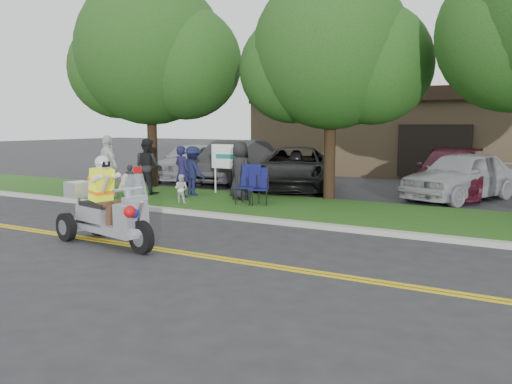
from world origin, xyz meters
The scene contains 24 objects.
ground centered at (0.00, 0.00, 0.00)m, with size 120.00×120.00×0.00m, color #28282B.
centerline_near centered at (0.00, -0.58, 0.01)m, with size 60.00×0.10×0.01m, color gold.
centerline_far centered at (0.00, -0.42, 0.01)m, with size 60.00×0.10×0.01m, color gold.
curb centered at (0.00, 3.05, 0.06)m, with size 60.00×0.25×0.12m, color #A8A89E.
grass_verge centered at (0.00, 5.20, 0.06)m, with size 60.00×4.00×0.10m, color #285215.
commercial_building centered at (2.00, 18.98, 2.01)m, with size 18.00×8.20×4.00m.
tree_left centered at (-6.44, 7.03, 4.85)m, with size 6.62×5.40×7.78m.
tree_mid centered at (0.55, 7.23, 4.43)m, with size 5.88×4.80×7.05m.
business_sign centered at (-2.90, 6.60, 1.26)m, with size 1.25×0.06×1.75m.
trike_scooter centered at (-1.11, -0.69, 0.63)m, with size 2.77×1.19×1.82m.
lawn_chair_a centered at (-1.11, 5.02, 0.75)m, with size 0.68×0.70×1.15m.
lawn_chair_b centered at (-0.83, 5.05, 0.70)m, with size 0.76×0.77×1.06m.
spectator_adult_left centered at (-3.70, 5.16, 0.92)m, with size 0.60×0.39×1.63m, color #16143A.
spectator_adult_mid centered at (-5.19, 5.21, 1.02)m, with size 0.89×0.70×1.84m, color black.
spectator_adult_right centered at (-5.72, 3.97, 1.09)m, with size 1.16×0.48×1.97m, color silver.
spectator_chair_a centered at (-3.70, 5.74, 0.90)m, with size 1.03×0.59×1.60m, color #16193D.
spectator_chair_b centered at (-1.80, 5.62, 1.00)m, with size 0.87×0.57×1.79m, color black.
child_left centered at (-5.00, 4.18, 0.63)m, with size 0.39×0.25×1.06m, color black.
child_right centered at (-2.89, 4.07, 0.53)m, with size 0.42×0.32×0.86m, color silver.
parked_car_far_left centered at (-7.20, 10.27, 0.81)m, with size 1.91×4.75×1.62m, color #A6A9AE.
parked_car_left centered at (-5.10, 10.43, 0.87)m, with size 1.85×5.30×1.75m, color #343437.
parked_car_mid centered at (-1.81, 9.46, 0.78)m, with size 2.60×5.64×1.57m, color black.
parked_car_right centered at (3.48, 10.84, 0.78)m, with size 2.17×5.35×1.55m, color #45101B.
parked_car_far_right centered at (4.00, 9.69, 0.79)m, with size 1.86×4.63×1.58m, color #A2A5A9.
Camera 1 is at (6.99, -8.51, 2.46)m, focal length 38.00 mm.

